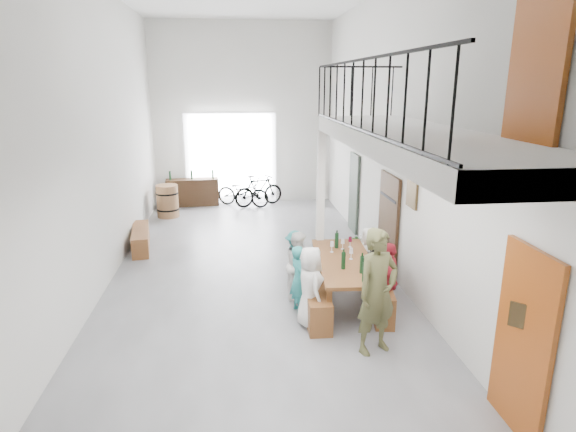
{
  "coord_description": "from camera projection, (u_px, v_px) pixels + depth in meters",
  "views": [
    {
      "loc": [
        -0.3,
        -9.16,
        3.72
      ],
      "look_at": [
        0.68,
        -0.5,
        1.29
      ],
      "focal_mm": 30.0,
      "sensor_mm": 36.0,
      "label": 1
    }
  ],
  "objects": [
    {
      "name": "right_wall_decor",
      "position": [
        421.0,
        208.0,
        7.83
      ],
      "size": [
        0.07,
        8.28,
        5.07
      ],
      "color": "#954010",
      "rests_on": "ground"
    },
    {
      "name": "room_walls",
      "position": [
        248.0,
        91.0,
        8.84
      ],
      "size": [
        12.0,
        12.0,
        12.0
      ],
      "color": "white",
      "rests_on": "ground"
    },
    {
      "name": "tasting_table",
      "position": [
        345.0,
        265.0,
        8.22
      ],
      "size": [
        1.08,
        2.32,
        0.79
      ],
      "rotation": [
        0.0,
        0.0,
        -0.07
      ],
      "color": "brown",
      "rests_on": "ground"
    },
    {
      "name": "oak_barrel",
      "position": [
        168.0,
        201.0,
        13.64
      ],
      "size": [
        0.63,
        0.63,
        0.92
      ],
      "color": "olive",
      "rests_on": "ground"
    },
    {
      "name": "host_standing",
      "position": [
        377.0,
        292.0,
        6.67
      ],
      "size": [
        0.78,
        0.66,
        1.82
      ],
      "primitive_type": "imported",
      "rotation": [
        0.0,
        0.0,
        0.4
      ],
      "color": "brown",
      "rests_on": "ground"
    },
    {
      "name": "guest_left_a",
      "position": [
        310.0,
        287.0,
        7.47
      ],
      "size": [
        0.52,
        0.7,
        1.3
      ],
      "primitive_type": "imported",
      "rotation": [
        0.0,
        0.0,
        1.76
      ],
      "color": "white",
      "rests_on": "ground"
    },
    {
      "name": "guest_right_b",
      "position": [
        377.0,
        266.0,
        8.45
      ],
      "size": [
        0.72,
        1.16,
        1.19
      ],
      "primitive_type": "imported",
      "rotation": [
        0.0,
        0.0,
        -1.21
      ],
      "color": "black",
      "rests_on": "ground"
    },
    {
      "name": "side_bench",
      "position": [
        141.0,
        239.0,
        11.1
      ],
      "size": [
        0.6,
        1.67,
        0.46
      ],
      "primitive_type": "cube",
      "rotation": [
        0.0,
        0.0,
        0.15
      ],
      "color": "brown",
      "rests_on": "ground"
    },
    {
      "name": "floor",
      "position": [
        252.0,
        271.0,
        9.79
      ],
      "size": [
        12.0,
        12.0,
        0.0
      ],
      "primitive_type": "plane",
      "color": "slate",
      "rests_on": "ground"
    },
    {
      "name": "counter_bottles",
      "position": [
        192.0,
        175.0,
        14.73
      ],
      "size": [
        1.34,
        0.17,
        0.28
      ],
      "color": "black",
      "rests_on": "serving_counter"
    },
    {
      "name": "guest_left_c",
      "position": [
        299.0,
        265.0,
        8.48
      ],
      "size": [
        0.62,
        0.71,
        1.21
      ],
      "primitive_type": "imported",
      "rotation": [
        0.0,
        0.0,
        1.24
      ],
      "color": "white",
      "rests_on": "ground"
    },
    {
      "name": "bench_wall",
      "position": [
        377.0,
        286.0,
        8.44
      ],
      "size": [
        0.66,
        2.3,
        0.53
      ],
      "primitive_type": "cube",
      "rotation": [
        0.0,
        0.0,
        -0.16
      ],
      "color": "brown",
      "rests_on": "ground"
    },
    {
      "name": "tableware",
      "position": [
        345.0,
        249.0,
        8.32
      ],
      "size": [
        0.46,
        1.3,
        0.35
      ],
      "color": "black",
      "rests_on": "tasting_table"
    },
    {
      "name": "serving_counter",
      "position": [
        193.0,
        192.0,
        14.92
      ],
      "size": [
        1.62,
        0.57,
        0.84
      ],
      "primitive_type": "cube",
      "rotation": [
        0.0,
        0.0,
        0.08
      ],
      "color": "#392714",
      "rests_on": "ground"
    },
    {
      "name": "bench_inner",
      "position": [
        311.0,
        292.0,
        8.22
      ],
      "size": [
        0.4,
        2.23,
        0.51
      ],
      "primitive_type": "cube",
      "rotation": [
        0.0,
        0.0,
        -0.02
      ],
      "color": "brown",
      "rests_on": "ground"
    },
    {
      "name": "bicycle_near",
      "position": [
        243.0,
        192.0,
        14.83
      ],
      "size": [
        1.79,
        1.28,
        0.9
      ],
      "primitive_type": "imported",
      "rotation": [
        0.0,
        0.0,
        1.12
      ],
      "color": "black",
      "rests_on": "ground"
    },
    {
      "name": "guest_left_d",
      "position": [
        295.0,
        257.0,
        9.13
      ],
      "size": [
        0.45,
        0.7,
        1.03
      ],
      "primitive_type": "imported",
      "rotation": [
        0.0,
        0.0,
        1.47
      ],
      "color": "teal",
      "rests_on": "ground"
    },
    {
      "name": "guest_right_c",
      "position": [
        369.0,
        256.0,
        9.04
      ],
      "size": [
        0.38,
        0.56,
        1.12
      ],
      "primitive_type": "imported",
      "rotation": [
        0.0,
        0.0,
        -1.62
      ],
      "color": "white",
      "rests_on": "ground"
    },
    {
      "name": "guest_left_b",
      "position": [
        299.0,
        279.0,
        7.93
      ],
      "size": [
        0.37,
        0.48,
        1.16
      ],
      "primitive_type": "imported",
      "rotation": [
        0.0,
        0.0,
        1.82
      ],
      "color": "teal",
      "rests_on": "ground"
    },
    {
      "name": "guest_right_a",
      "position": [
        388.0,
        280.0,
        7.79
      ],
      "size": [
        0.48,
        0.79,
        1.26
      ],
      "primitive_type": "imported",
      "rotation": [
        0.0,
        0.0,
        -1.82
      ],
      "color": "#A41C29",
      "rests_on": "ground"
    },
    {
      "name": "potted_plant",
      "position": [
        358.0,
        242.0,
        10.92
      ],
      "size": [
        0.43,
        0.39,
        0.42
      ],
      "primitive_type": "imported",
      "rotation": [
        0.0,
        0.0,
        0.18
      ],
      "color": "#1F441B",
      "rests_on": "ground"
    },
    {
      "name": "balcony",
      "position": [
        410.0,
        143.0,
        6.22
      ],
      "size": [
        1.52,
        5.62,
        4.0
      ],
      "color": "white",
      "rests_on": "ground"
    },
    {
      "name": "gateway_portal",
      "position": [
        231.0,
        159.0,
        15.06
      ],
      "size": [
        2.8,
        0.08,
        2.8
      ],
      "primitive_type": "cube",
      "color": "white",
      "rests_on": "ground"
    },
    {
      "name": "bicycle_far",
      "position": [
        259.0,
        190.0,
        14.86
      ],
      "size": [
        1.67,
        1.07,
        0.97
      ],
      "primitive_type": "imported",
      "rotation": [
        0.0,
        0.0,
        1.98
      ],
      "color": "black",
      "rests_on": "ground"
    }
  ]
}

